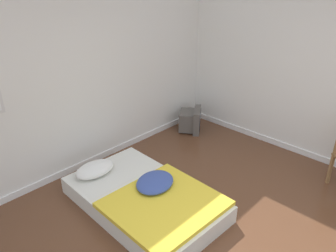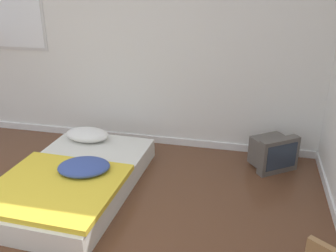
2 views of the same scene
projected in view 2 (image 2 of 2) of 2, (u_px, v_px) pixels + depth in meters
wall_back at (117, 41)px, 4.52m from camera, size 7.30×0.08×2.60m
mattress_bed at (74, 178)px, 3.78m from camera, size 1.20×1.90×0.36m
crt_tv at (273, 152)px, 4.19m from camera, size 0.55×0.54×0.40m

